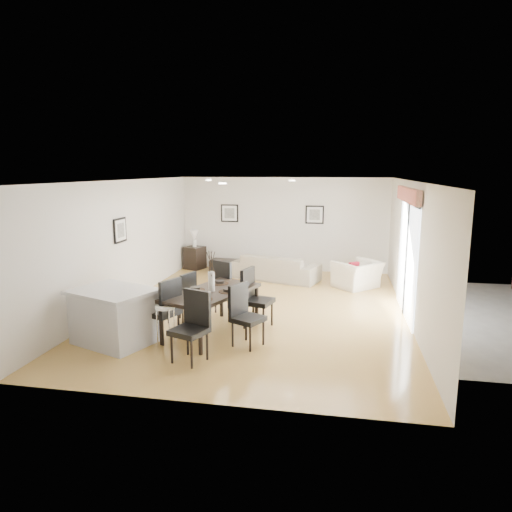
% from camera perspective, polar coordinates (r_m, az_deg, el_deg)
% --- Properties ---
extents(ground, '(8.00, 8.00, 0.00)m').
position_cam_1_polar(ground, '(9.71, 0.39, -6.73)').
color(ground, tan).
rests_on(ground, ground).
extents(wall_back, '(6.00, 0.04, 2.70)m').
position_cam_1_polar(wall_back, '(13.31, 3.45, 3.97)').
color(wall_back, silver).
rests_on(wall_back, ground).
extents(wall_front, '(6.00, 0.04, 2.70)m').
position_cam_1_polar(wall_front, '(5.60, -6.88, -5.58)').
color(wall_front, silver).
rests_on(wall_front, ground).
extents(wall_left, '(0.04, 8.00, 2.70)m').
position_cam_1_polar(wall_left, '(10.35, -16.19, 1.61)').
color(wall_left, silver).
rests_on(wall_left, ground).
extents(wall_right, '(0.04, 8.00, 2.70)m').
position_cam_1_polar(wall_right, '(9.35, 18.81, 0.53)').
color(wall_right, silver).
rests_on(wall_right, ground).
extents(ceiling, '(6.00, 8.00, 0.02)m').
position_cam_1_polar(ceiling, '(9.27, 0.41, 9.41)').
color(ceiling, white).
rests_on(ceiling, wall_back).
extents(sofa, '(2.45, 1.53, 0.67)m').
position_cam_1_polar(sofa, '(12.27, 2.57, -1.42)').
color(sofa, gray).
rests_on(sofa, ground).
extents(armchair, '(1.37, 1.37, 0.67)m').
position_cam_1_polar(armchair, '(11.68, 12.56, -2.28)').
color(armchair, beige).
rests_on(armchair, ground).
extents(dining_table, '(1.54, 2.10, 0.79)m').
position_cam_1_polar(dining_table, '(8.20, -5.55, -4.91)').
color(dining_table, black).
rests_on(dining_table, ground).
extents(dining_chair_wnear, '(0.65, 0.65, 1.11)m').
position_cam_1_polar(dining_chair_wnear, '(7.98, -11.21, -6.21)').
color(dining_chair_wnear, black).
rests_on(dining_chair_wnear, ground).
extents(dining_chair_wfar, '(0.57, 0.57, 1.00)m').
position_cam_1_polar(dining_chair_wfar, '(8.85, -8.96, -4.84)').
color(dining_chair_wfar, black).
rests_on(dining_chair_wfar, ground).
extents(dining_chair_enear, '(0.63, 0.63, 1.05)m').
position_cam_1_polar(dining_chair_enear, '(7.67, -1.55, -6.94)').
color(dining_chair_enear, black).
rests_on(dining_chair_enear, ground).
extents(dining_chair_efar, '(0.61, 0.61, 1.12)m').
position_cam_1_polar(dining_chair_efar, '(8.54, -0.31, -4.83)').
color(dining_chair_efar, black).
rests_on(dining_chair_efar, ground).
extents(dining_chair_head, '(0.63, 0.63, 1.09)m').
position_cam_1_polar(dining_chair_head, '(7.15, -7.91, -8.17)').
color(dining_chair_head, black).
rests_on(dining_chair_head, ground).
extents(dining_chair_foot, '(0.68, 0.68, 1.12)m').
position_cam_1_polar(dining_chair_foot, '(9.33, -3.81, -3.48)').
color(dining_chair_foot, black).
rests_on(dining_chair_foot, ground).
extents(vase, '(0.94, 1.44, 0.73)m').
position_cam_1_polar(vase, '(8.11, -5.60, -2.33)').
color(vase, white).
rests_on(vase, dining_table).
extents(coffee_table, '(0.93, 0.59, 0.36)m').
position_cam_1_polar(coffee_table, '(13.19, -3.70, -1.25)').
color(coffee_table, black).
rests_on(coffee_table, ground).
extents(side_table, '(0.64, 0.64, 0.67)m').
position_cam_1_polar(side_table, '(13.70, -7.66, -0.21)').
color(side_table, black).
rests_on(side_table, ground).
extents(table_lamp, '(0.26, 0.26, 0.50)m').
position_cam_1_polar(table_lamp, '(13.59, -7.72, 2.51)').
color(table_lamp, white).
rests_on(table_lamp, side_table).
extents(cushion, '(0.27, 0.25, 0.28)m').
position_cam_1_polar(cushion, '(11.54, 12.14, -1.45)').
color(cushion, maroon).
rests_on(cushion, armchair).
extents(kitchen_island, '(1.61, 1.43, 0.93)m').
position_cam_1_polar(kitchen_island, '(8.17, -17.32, -7.16)').
color(kitchen_island, '#BBBBBD').
rests_on(kitchen_island, ground).
extents(bar_stool, '(0.32, 0.32, 0.71)m').
position_cam_1_polar(bar_stool, '(7.75, -11.29, -6.80)').
color(bar_stool, white).
rests_on(bar_stool, ground).
extents(framed_print_back_left, '(0.52, 0.04, 0.52)m').
position_cam_1_polar(framed_print_back_left, '(13.54, -3.32, 5.36)').
color(framed_print_back_left, black).
rests_on(framed_print_back_left, wall_back).
extents(framed_print_back_right, '(0.52, 0.04, 0.52)m').
position_cam_1_polar(framed_print_back_right, '(13.17, 7.35, 5.14)').
color(framed_print_back_right, black).
rests_on(framed_print_back_right, wall_back).
extents(framed_print_left_wall, '(0.04, 0.52, 0.52)m').
position_cam_1_polar(framed_print_left_wall, '(10.12, -16.63, 3.11)').
color(framed_print_left_wall, black).
rests_on(framed_print_left_wall, wall_left).
extents(sliding_door, '(0.12, 2.70, 2.57)m').
position_cam_1_polar(sliding_door, '(9.59, 18.41, 2.70)').
color(sliding_door, white).
rests_on(sliding_door, wall_right).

